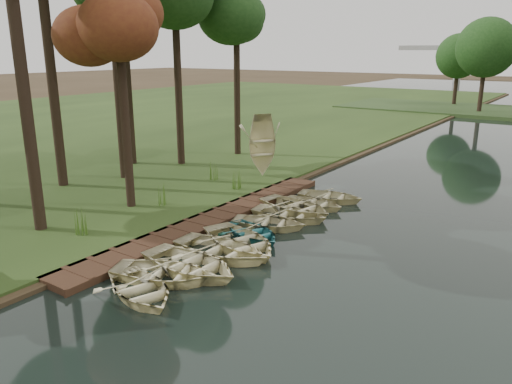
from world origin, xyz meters
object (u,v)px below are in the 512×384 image
Objects in this scene: boardwalk at (213,220)px; rowboat_1 at (165,270)px; rowboat_0 at (140,287)px; rowboat_2 at (190,262)px; stored_rowboat at (261,169)px.

rowboat_1 is (2.44, -5.44, 0.27)m from boardwalk.
rowboat_2 is (0.09, 2.16, 0.07)m from rowboat_0.
rowboat_2 reaches higher than rowboat_1.
rowboat_0 is 0.91× the size of rowboat_1.
rowboat_1 is at bearing -126.47° from stored_rowboat.
rowboat_0 is 1.24m from rowboat_1.
boardwalk is at bearing -129.12° from stored_rowboat.
stored_rowboat reaches higher than rowboat_0.
stored_rowboat is (-5.03, 14.07, 0.29)m from rowboat_0.
boardwalk is at bearing 2.62° from rowboat_1.
boardwalk is 5.97m from rowboat_1.
rowboat_2 is at bearing -123.90° from stored_rowboat.
rowboat_2 is at bearing 17.88° from rowboat_0.
boardwalk is 5.27m from rowboat_2.
rowboat_0 is 0.83× the size of rowboat_2.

